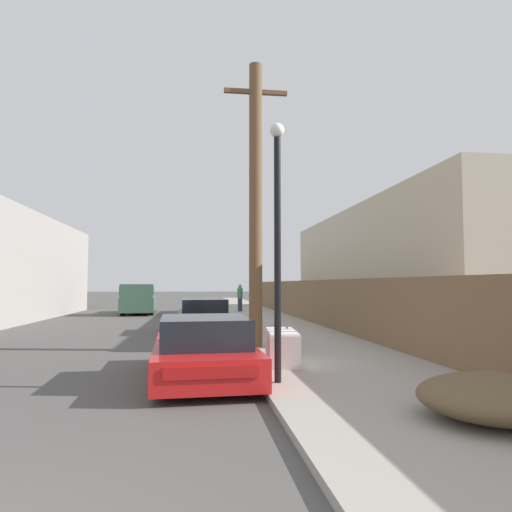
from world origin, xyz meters
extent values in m
cube|color=#9E998E|center=(5.30, 23.50, 0.06)|extent=(4.20, 63.00, 0.12)
cube|color=silver|center=(3.94, 7.39, 0.45)|extent=(0.79, 1.76, 0.67)
cube|color=white|center=(3.94, 7.39, 0.80)|extent=(0.76, 1.69, 0.03)
cube|color=#333335|center=(4.17, 7.90, 0.83)|extent=(0.05, 0.20, 0.02)
cube|color=gray|center=(3.97, 7.66, 0.82)|extent=(0.64, 0.13, 0.01)
cube|color=gray|center=(3.92, 7.14, 0.82)|extent=(0.64, 0.13, 0.01)
cube|color=red|center=(2.23, 6.62, 0.41)|extent=(2.04, 4.32, 0.53)
cube|color=black|center=(2.24, 6.24, 0.94)|extent=(1.68, 2.10, 0.53)
cube|color=#B21414|center=(2.32, 4.49, 0.50)|extent=(1.45, 0.09, 0.19)
cylinder|color=black|center=(1.36, 7.90, 0.31)|extent=(0.23, 0.63, 0.62)
cylinder|color=black|center=(2.97, 7.97, 0.31)|extent=(0.23, 0.63, 0.62)
cylinder|color=black|center=(1.48, 5.28, 0.31)|extent=(0.23, 0.63, 0.62)
cylinder|color=black|center=(3.09, 5.35, 0.31)|extent=(0.23, 0.63, 0.62)
cube|color=black|center=(2.38, 15.13, 0.46)|extent=(2.05, 4.21, 0.63)
cube|color=black|center=(2.38, 14.97, 1.02)|extent=(1.72, 2.38, 0.50)
cube|color=#B21414|center=(2.46, 13.05, 0.57)|extent=(1.48, 0.09, 0.22)
cylinder|color=black|center=(1.50, 16.39, 0.32)|extent=(0.22, 0.64, 0.63)
cylinder|color=black|center=(3.16, 16.45, 0.32)|extent=(0.22, 0.64, 0.63)
cylinder|color=black|center=(1.60, 13.82, 0.32)|extent=(0.22, 0.64, 0.63)
cylinder|color=black|center=(3.26, 13.88, 0.32)|extent=(0.22, 0.64, 0.63)
cube|color=#385647|center=(-1.40, 26.62, 0.60)|extent=(2.25, 5.38, 0.83)
cube|color=#385647|center=(-1.32, 25.17, 1.42)|extent=(1.97, 2.48, 0.81)
cube|color=black|center=(-1.32, 25.17, 1.44)|extent=(2.00, 2.43, 0.44)
cylinder|color=black|center=(-0.49, 25.03, 0.38)|extent=(0.30, 0.78, 0.77)
cylinder|color=black|center=(-2.12, 24.94, 0.38)|extent=(0.30, 0.78, 0.77)
cylinder|color=black|center=(-0.68, 28.30, 0.38)|extent=(0.30, 0.78, 0.77)
cylinder|color=black|center=(-2.31, 28.20, 0.38)|extent=(0.30, 0.78, 0.77)
cylinder|color=brown|center=(3.72, 10.05, 4.09)|extent=(0.37, 0.37, 7.95)
cube|color=brown|center=(3.72, 10.05, 7.27)|extent=(1.80, 0.12, 0.12)
cylinder|color=black|center=(3.51, 5.46, 2.29)|extent=(0.12, 0.12, 4.34)
sphere|color=white|center=(3.51, 5.46, 4.59)|extent=(0.26, 0.26, 0.26)
ellipsoid|color=brown|center=(5.90, 2.94, 0.40)|extent=(2.08, 1.88, 0.56)
cube|color=brown|center=(7.25, 17.78, 1.06)|extent=(0.08, 36.80, 1.88)
cube|color=beige|center=(12.09, 18.15, 2.68)|extent=(6.00, 18.90, 5.35)
cylinder|color=#282D42|center=(4.85, 26.19, 0.53)|extent=(0.28, 0.28, 0.81)
cylinder|color=#337F4C|center=(4.85, 26.19, 1.25)|extent=(0.34, 0.34, 0.64)
sphere|color=tan|center=(4.85, 26.19, 1.69)|extent=(0.24, 0.24, 0.24)
camera|label=1|loc=(2.08, -2.45, 1.83)|focal=32.00mm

